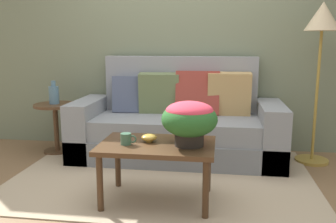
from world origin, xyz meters
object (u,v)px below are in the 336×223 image
Objects in this scene: coffee_table at (157,151)px; floor_lamp at (322,33)px; table_vase at (54,94)px; potted_plant at (189,119)px; snack_bowl at (149,138)px; side_table at (56,119)px; couch at (178,126)px; coffee_mug at (126,139)px.

coffee_table is 2.07m from floor_lamp.
potted_plant is at bearing -35.48° from table_vase.
snack_bowl is at bearing 154.60° from coffee_table.
side_table is 1.99m from potted_plant.
couch reaches higher than coffee_table.
coffee_table is at bearing 15.69° from coffee_mug.
table_vase is (-2.80, -0.05, -0.66)m from floor_lamp.
snack_bowl is 0.47× the size of table_vase.
table_vase is at bearing 135.96° from side_table.
potted_plant reaches higher than coffee_mug.
floor_lamp is 13.49× the size of snack_bowl.
side_table reaches higher than coffee_table.
side_table is 1.69m from snack_bowl.
floor_lamp is 13.14× the size of coffee_mug.
floor_lamp reaches higher than coffee_mug.
coffee_table is 7.13× the size of coffee_mug.
floor_lamp reaches higher than snack_bowl.
snack_bowl is (1.29, -1.09, 0.13)m from side_table.
coffee_mug is at bearing -101.79° from couch.
coffee_mug is (-1.67, -1.24, -0.81)m from floor_lamp.
potted_plant reaches higher than snack_bowl.
couch is 1.35× the size of floor_lamp.
coffee_table is 2.10× the size of potted_plant.
floor_lamp is at bearing 1.12° from table_vase.
couch is at bearing 0.92° from table_vase.
potted_plant is 0.36m from snack_bowl.
side_table is at bearing 133.62° from coffee_mug.
table_vase is (-1.36, 1.13, 0.25)m from coffee_table.
coffee_mug reaches higher than side_table.
coffee_mug is at bearing -174.76° from potted_plant.
potted_plant is 3.49× the size of snack_bowl.
side_table is 0.28m from table_vase.
potted_plant is 1.63× the size of table_vase.
coffee_mug is 0.48× the size of table_vase.
couch is 1.13m from snack_bowl.
couch reaches higher than coffee_mug.
coffee_mug is at bearing -46.38° from side_table.
coffee_table is 3.42× the size of table_vase.
potted_plant is at bearing -35.44° from side_table.
coffee_mug is at bearing -143.25° from floor_lamp.
floor_lamp is 1.81m from potted_plant.
snack_bowl is at bearing -40.26° from table_vase.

